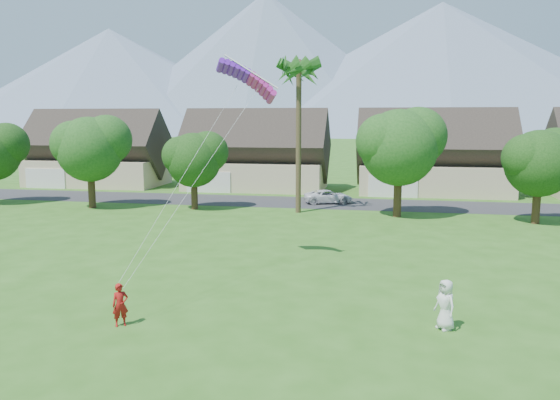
% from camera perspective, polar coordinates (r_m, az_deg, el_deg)
% --- Properties ---
extents(ground, '(500.00, 500.00, 0.00)m').
position_cam_1_polar(ground, '(17.98, -6.26, -16.82)').
color(ground, '#2D6019').
rests_on(ground, ground).
extents(street, '(90.00, 7.00, 0.01)m').
position_cam_1_polar(street, '(50.34, 5.13, -0.33)').
color(street, '#2D2D30').
rests_on(street, ground).
extents(kite_flyer, '(0.71, 0.66, 1.62)m').
position_cam_1_polar(kite_flyer, '(21.51, -16.35, -10.47)').
color(kite_flyer, '#A51512').
rests_on(kite_flyer, ground).
extents(watcher, '(1.02, 1.09, 1.88)m').
position_cam_1_polar(watcher, '(21.20, 16.89, -10.41)').
color(watcher, silver).
rests_on(watcher, ground).
extents(parked_car, '(4.82, 3.25, 1.23)m').
position_cam_1_polar(parked_car, '(50.26, 5.08, 0.36)').
color(parked_car, silver).
rests_on(parked_car, ground).
extents(mountain_ridge, '(540.00, 240.00, 70.00)m').
position_cam_1_polar(mountain_ridge, '(276.40, 12.23, 12.71)').
color(mountain_ridge, slate).
rests_on(mountain_ridge, ground).
extents(houses_row, '(72.75, 8.19, 8.86)m').
position_cam_1_polar(houses_row, '(58.83, 6.54, 4.29)').
color(houses_row, beige).
rests_on(houses_row, ground).
extents(tree_row, '(62.27, 6.67, 8.45)m').
position_cam_1_polar(tree_row, '(43.94, 2.93, 4.83)').
color(tree_row, '#47301C').
rests_on(tree_row, ground).
extents(fan_palm, '(3.00, 3.00, 13.80)m').
position_cam_1_polar(fan_palm, '(44.74, 1.99, 13.76)').
color(fan_palm, '#4C3D26').
rests_on(fan_palm, ground).
extents(parafoil_kite, '(3.40, 1.31, 0.50)m').
position_cam_1_polar(parafoil_kite, '(28.22, -3.29, 12.69)').
color(parafoil_kite, '#6B1AC8').
rests_on(parafoil_kite, ground).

